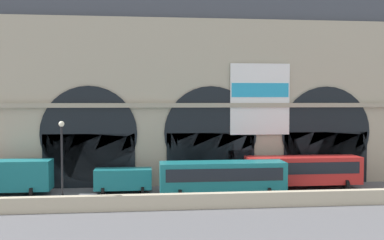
# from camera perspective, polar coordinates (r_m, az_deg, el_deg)

# --- Properties ---
(ground_plane) EXTENTS (200.00, 200.00, 0.00)m
(ground_plane) POSITION_cam_1_polar(r_m,az_deg,el_deg) (39.47, 3.54, -9.86)
(ground_plane) COLOR slate
(quay_parapet_wall) EXTENTS (90.00, 0.70, 1.21)m
(quay_parapet_wall) POSITION_cam_1_polar(r_m,az_deg,el_deg) (35.18, 4.73, -10.40)
(quay_parapet_wall) COLOR beige
(quay_parapet_wall) RESTS_ON ground
(station_building) EXTENTS (50.13, 5.74, 20.89)m
(station_building) POSITION_cam_1_polar(r_m,az_deg,el_deg) (46.16, 2.03, 4.65)
(station_building) COLOR #B2A891
(station_building) RESTS_ON ground
(box_truck_west) EXTENTS (7.50, 2.91, 3.12)m
(box_truck_west) POSITION_cam_1_polar(r_m,az_deg,el_deg) (42.72, -22.72, -6.78)
(box_truck_west) COLOR red
(box_truck_west) RESTS_ON ground
(van_midwest) EXTENTS (5.20, 2.48, 2.20)m
(van_midwest) POSITION_cam_1_polar(r_m,az_deg,el_deg) (41.04, -8.97, -7.63)
(van_midwest) COLOR #19727A
(van_midwest) RESTS_ON ground
(bus_center) EXTENTS (11.00, 3.25, 3.10)m
(bus_center) POSITION_cam_1_polar(r_m,az_deg,el_deg) (38.73, 4.02, -7.41)
(bus_center) COLOR #19727A
(bus_center) RESTS_ON ground
(bus_mideast) EXTENTS (11.00, 3.25, 3.10)m
(bus_mideast) POSITION_cam_1_polar(r_m,az_deg,el_deg) (43.53, 14.29, -6.37)
(bus_mideast) COLOR red
(bus_mideast) RESTS_ON ground
(street_lamp_quayside) EXTENTS (0.44, 0.44, 6.90)m
(street_lamp_quayside) POSITION_cam_1_polar(r_m,az_deg,el_deg) (35.32, -16.63, -4.17)
(street_lamp_quayside) COLOR black
(street_lamp_quayside) RESTS_ON ground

